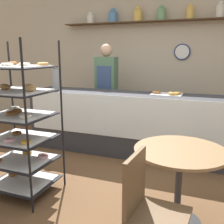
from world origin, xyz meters
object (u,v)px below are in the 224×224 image
Objects in this scene: pastry_rack at (19,125)px; cafe_chair at (147,203)px; coffee_carafe at (56,78)px; person_worker at (106,88)px; donut_tray_counter at (169,94)px; cafe_table at (179,168)px.

cafe_chair is at bearing -21.20° from pastry_rack.
pastry_rack is 1.64m from coffee_carafe.
coffee_carafe is (-0.66, -0.56, 0.20)m from person_worker.
person_worker is 4.44× the size of coffee_carafe.
cafe_chair is 2.24m from donut_tray_counter.
pastry_rack reaches higher than donut_tray_counter.
person_worker is at bearing 31.82° from cafe_chair.
cafe_chair is at bearing -62.61° from person_worker.
person_worker reaches higher than coffee_carafe.
pastry_rack is 2.08m from donut_tray_counter.
donut_tray_counter is (1.83, 0.07, -0.17)m from coffee_carafe.
donut_tray_counter is at bearing -22.93° from person_worker.
person_worker is 3.05m from cafe_chair.
person_worker is at bearing 157.07° from donut_tray_counter.
person_worker is 0.89m from coffee_carafe.
coffee_carafe is at bearing 108.63° from pastry_rack.
cafe_chair is at bearing -84.16° from donut_tray_counter.
coffee_carafe is (-0.51, 1.52, 0.35)m from pastry_rack.
pastry_rack is at bearing -71.37° from coffee_carafe.
cafe_chair reaches higher than cafe_table.
coffee_carafe is at bearing 145.97° from cafe_table.
donut_tray_counter is at bearing 2.20° from coffee_carafe.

